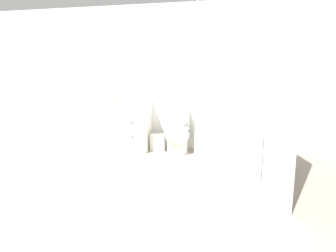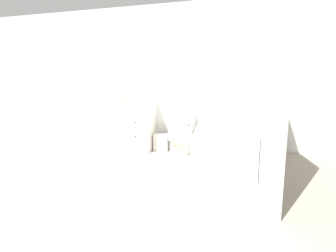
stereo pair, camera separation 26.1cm
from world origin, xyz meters
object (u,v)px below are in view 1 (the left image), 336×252
Objects in this scene: wastebasket at (158,142)px; hand_towel_folded at (109,97)px; bath_towel_folded at (219,128)px; bathtub at (221,143)px; sink_faucet at (129,97)px; vanity_cabinet at (127,124)px; tissue_box at (140,97)px; toilet at (178,133)px.

wastebasket is 1.12m from hand_towel_folded.
bathtub is at bearing 80.53° from bath_towel_folded.
hand_towel_folded is at bearing -122.46° from sink_faucet.
vanity_cabinet is 7.02× the size of tissue_box.
tissue_box is at bearing 157.67° from bathtub.
vanity_cabinet is 1.82m from bath_towel_folded.
sink_faucet is 0.43m from hand_towel_folded.
tissue_box is 1.67m from bath_towel_folded.
bathtub is 0.64m from bath_towel_folded.
bath_towel_folded is (1.47, -1.07, 0.12)m from vanity_cabinet.
tissue_box is (0.25, 0.02, 0.47)m from vanity_cabinet.
wastebasket is at bearing 152.22° from bathtub.
sink_faucet is 0.16× the size of toilet.
bath_towel_folded is (0.57, -0.98, 0.24)m from toilet.
wastebasket is at bearing 163.45° from toilet.
toilet reaches higher than bathtub.
bath_towel_folded is (-0.09, -0.55, 0.31)m from bathtub.
toilet reaches higher than wastebasket.
bathtub is 1.15m from wastebasket.
wastebasket is (-1.01, 0.53, -0.13)m from bathtub.
hand_towel_folded is at bearing 169.13° from bathtub.
bath_towel_folded is at bearing -49.67° from wastebasket.
tissue_box is (-1.31, 0.54, 0.66)m from bathtub.
wastebasket is at bearing -1.22° from tissue_box.
tissue_box is 0.45× the size of hand_towel_folded.
wastebasket is (-0.35, 0.10, -0.19)m from toilet.
wastebasket is at bearing 130.33° from bath_towel_folded.
vanity_cabinet is at bearing -176.14° from tissue_box.
hand_towel_folded is at bearing 152.27° from bath_towel_folded.
bath_towel_folded reaches higher than wastebasket.
vanity_cabinet is at bearing 161.49° from bathtub.
tissue_box is at bearing 170.40° from toilet.
bath_towel_folded is at bearing -41.74° from tissue_box.
toilet is 1.28m from hand_towel_folded.
tissue_box reaches higher than hand_towel_folded.
vanity_cabinet reaches higher than wastebasket.
tissue_box is at bearing 22.07° from hand_towel_folded.
tissue_box is at bearing 178.78° from wastebasket.
vanity_cabinet is 0.56m from hand_towel_folded.
bathtub is 4.72× the size of bath_towel_folded.
wastebasket is 0.84m from tissue_box.
sink_faucet is 0.51× the size of wastebasket.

